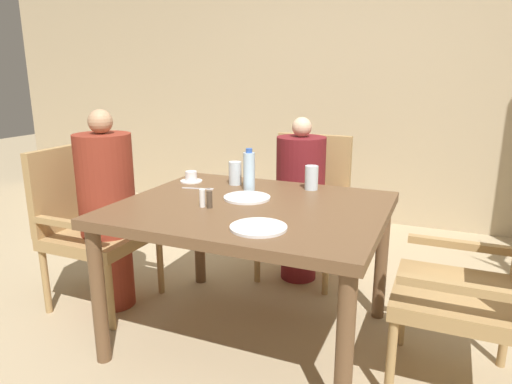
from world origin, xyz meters
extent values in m
plane|color=tan|center=(0.00, 0.00, 0.00)|extent=(16.00, 16.00, 0.00)
cube|color=tan|center=(0.00, 2.28, 1.40)|extent=(8.00, 0.06, 2.80)
cube|color=brown|center=(0.00, 0.00, 0.71)|extent=(1.29, 1.07, 0.05)
cylinder|color=brown|center=(-0.59, -0.48, 0.34)|extent=(0.07, 0.07, 0.69)
cylinder|color=brown|center=(0.59, -0.48, 0.34)|extent=(0.07, 0.07, 0.69)
cylinder|color=brown|center=(-0.59, 0.48, 0.34)|extent=(0.07, 0.07, 0.69)
cylinder|color=brown|center=(0.59, 0.48, 0.34)|extent=(0.07, 0.07, 0.69)
cube|color=#A88451|center=(-0.97, 0.00, 0.43)|extent=(0.53, 0.53, 0.07)
cube|color=#A88451|center=(-1.22, 0.00, 0.71)|extent=(0.05, 0.53, 0.49)
cube|color=#A88451|center=(-0.97, 0.24, 0.58)|extent=(0.48, 0.04, 0.04)
cube|color=#A88451|center=(-0.97, -0.24, 0.58)|extent=(0.48, 0.04, 0.04)
cylinder|color=#A88451|center=(-0.74, 0.23, 0.20)|extent=(0.04, 0.04, 0.39)
cylinder|color=#A88451|center=(-0.74, -0.23, 0.20)|extent=(0.04, 0.04, 0.39)
cylinder|color=#A88451|center=(-1.21, 0.23, 0.20)|extent=(0.04, 0.04, 0.39)
cylinder|color=#A88451|center=(-1.21, -0.23, 0.20)|extent=(0.04, 0.04, 0.39)
cylinder|color=maroon|center=(-0.91, 0.00, 0.23)|extent=(0.24, 0.24, 0.46)
cylinder|color=maroon|center=(-0.91, 0.00, 0.75)|extent=(0.32, 0.32, 0.58)
sphere|color=tan|center=(-0.91, 0.00, 1.11)|extent=(0.14, 0.14, 0.14)
cube|color=#A88451|center=(0.00, 0.86, 0.43)|extent=(0.53, 0.53, 0.07)
cube|color=#A88451|center=(0.00, 1.11, 0.71)|extent=(0.53, 0.05, 0.49)
cube|color=#A88451|center=(0.24, 0.86, 0.58)|extent=(0.04, 0.48, 0.04)
cube|color=#A88451|center=(-0.24, 0.86, 0.58)|extent=(0.04, 0.48, 0.04)
cylinder|color=#A88451|center=(0.23, 0.63, 0.20)|extent=(0.04, 0.04, 0.39)
cylinder|color=#A88451|center=(-0.23, 0.63, 0.20)|extent=(0.04, 0.04, 0.39)
cylinder|color=#A88451|center=(0.23, 1.10, 0.20)|extent=(0.04, 0.04, 0.39)
cylinder|color=#A88451|center=(-0.23, 1.10, 0.20)|extent=(0.04, 0.04, 0.39)
cylinder|color=maroon|center=(0.00, 0.80, 0.23)|extent=(0.24, 0.24, 0.46)
cylinder|color=maroon|center=(0.00, 0.80, 0.72)|extent=(0.32, 0.32, 0.51)
sphere|color=beige|center=(0.00, 0.80, 1.04)|extent=(0.13, 0.13, 0.13)
cube|color=#A88451|center=(0.97, 0.00, 0.43)|extent=(0.53, 0.53, 0.07)
cube|color=#A88451|center=(0.97, -0.24, 0.58)|extent=(0.48, 0.04, 0.04)
cube|color=#A88451|center=(0.97, 0.24, 0.58)|extent=(0.48, 0.04, 0.04)
cylinder|color=#A88451|center=(0.74, -0.23, 0.20)|extent=(0.04, 0.04, 0.39)
cylinder|color=#A88451|center=(0.74, 0.23, 0.20)|extent=(0.04, 0.04, 0.39)
cylinder|color=#A88451|center=(1.21, 0.23, 0.20)|extent=(0.04, 0.04, 0.39)
cylinder|color=white|center=(-0.06, 0.08, 0.74)|extent=(0.24, 0.24, 0.01)
cylinder|color=white|center=(0.17, -0.33, 0.74)|extent=(0.24, 0.24, 0.01)
cylinder|color=white|center=(-0.53, 0.30, 0.74)|extent=(0.13, 0.13, 0.01)
cylinder|color=white|center=(-0.53, 0.30, 0.77)|extent=(0.07, 0.07, 0.06)
cylinder|color=silver|center=(-0.13, 0.26, 0.84)|extent=(0.06, 0.06, 0.21)
cylinder|color=#3359B2|center=(-0.13, 0.26, 0.96)|extent=(0.04, 0.04, 0.02)
cylinder|color=silver|center=(-0.26, 0.35, 0.80)|extent=(0.07, 0.07, 0.13)
cylinder|color=silver|center=(0.19, 0.40, 0.80)|extent=(0.07, 0.07, 0.13)
cylinder|color=white|center=(-0.20, -0.14, 0.78)|extent=(0.03, 0.03, 0.09)
cylinder|color=#4C3D2D|center=(-0.16, -0.14, 0.78)|extent=(0.03, 0.03, 0.08)
cube|color=silver|center=(-0.41, 0.16, 0.74)|extent=(0.16, 0.04, 0.00)
cube|color=silver|center=(-0.33, 0.18, 0.74)|extent=(0.04, 0.03, 0.00)
camera|label=1|loc=(0.87, -1.99, 1.37)|focal=32.00mm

